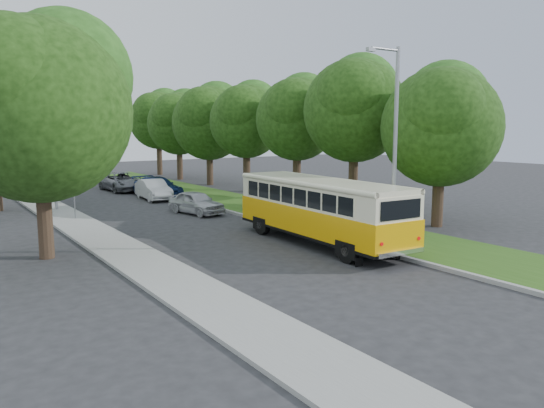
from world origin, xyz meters
TOP-DOWN VIEW (x-y plane):
  - ground at (0.00, 0.00)m, footprint 120.00×120.00m
  - curb at (3.60, 5.00)m, footprint 0.20×70.00m
  - grass_verge at (5.95, 5.00)m, footprint 4.50×70.00m
  - sidewalk at (-4.80, 5.00)m, footprint 2.20×70.00m
  - treeline at (3.15, 17.99)m, footprint 24.27×41.91m
  - lamppost_near at (4.21, -2.50)m, footprint 1.71×0.16m
  - lamppost_far at (-4.70, 16.00)m, footprint 1.71×0.16m
  - warning_sign at (-4.50, 11.98)m, footprint 0.56×0.10m
  - vintage_bus at (2.64, 0.07)m, footprint 2.84×9.59m
  - car_silver at (1.87, 10.38)m, footprint 2.28×4.12m
  - car_white at (2.10, 17.53)m, footprint 1.74×4.31m
  - car_blue at (3.00, 18.99)m, footprint 2.63×5.06m
  - car_grey at (1.99, 23.80)m, footprint 2.58×5.30m

SIDE VIEW (x-z plane):
  - ground at x=0.00m, z-range 0.00..0.00m
  - sidewalk at x=-4.80m, z-range 0.00..0.12m
  - grass_verge at x=5.95m, z-range 0.00..0.13m
  - curb at x=3.60m, z-range 0.00..0.15m
  - car_silver at x=1.87m, z-range 0.00..1.32m
  - car_white at x=2.10m, z-range 0.00..1.39m
  - car_blue at x=3.00m, z-range 0.00..1.40m
  - car_grey at x=1.99m, z-range 0.00..1.45m
  - vintage_bus at x=2.64m, z-range 0.00..2.82m
  - warning_sign at x=-4.50m, z-range 0.46..2.96m
  - lamppost_far at x=-4.70m, z-range 0.37..7.87m
  - lamppost_near at x=4.21m, z-range 0.37..8.37m
  - treeline at x=3.15m, z-range 1.20..10.66m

